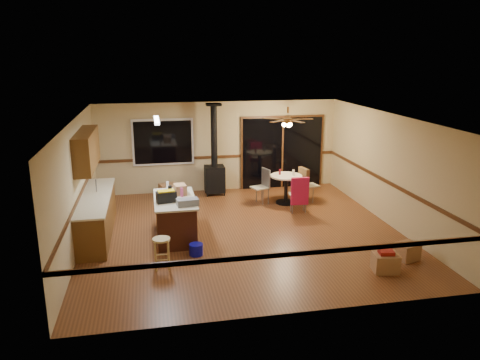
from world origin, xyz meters
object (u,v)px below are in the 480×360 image
object	(u,v)px
wood_stove	(215,170)
chair_right	(304,181)
chair_left	(263,182)
dining_table	(286,184)
toolbox_black	(166,197)
toolbox_grey	(187,202)
box_corner_b	(407,251)
blue_bucket	(196,249)
box_under_window	(168,190)
chair_near	(300,191)
box_corner_a	(385,263)
bar_stool	(162,253)
kitchen_island	(175,218)

from	to	relation	value
wood_stove	chair_right	size ratio (longest dim) A/B	3.60
chair_left	chair_right	world-z (taller)	same
dining_table	chair_left	world-z (taller)	chair_left
toolbox_black	dining_table	xyz separation A→B (m)	(3.25, 2.10, -0.48)
toolbox_grey	box_corner_b	xyz separation A→B (m)	(4.17, -1.49, -0.80)
blue_bucket	box_under_window	xyz separation A→B (m)	(-0.37, 4.12, 0.07)
chair_near	box_corner_b	size ratio (longest dim) A/B	1.71
dining_table	box_corner_a	size ratio (longest dim) A/B	1.88
wood_stove	blue_bucket	world-z (taller)	wood_stove
bar_stool	dining_table	world-z (taller)	dining_table
box_under_window	chair_left	bearing A→B (deg)	-23.77
dining_table	chair_right	size ratio (longest dim) A/B	1.22
dining_table	toolbox_grey	bearing A→B (deg)	-139.78
kitchen_island	toolbox_black	size ratio (longest dim) A/B	4.10
bar_stool	wood_stove	bearing A→B (deg)	70.13
wood_stove	chair_right	distance (m)	2.57
kitchen_island	chair_right	world-z (taller)	chair_right
wood_stove	chair_right	xyz separation A→B (m)	(2.29, -1.17, -0.13)
blue_bucket	box_under_window	size ratio (longest dim) A/B	0.61
dining_table	chair_near	bearing A→B (deg)	-84.24
chair_right	box_under_window	world-z (taller)	chair_right
chair_right	box_corner_a	size ratio (longest dim) A/B	1.54
wood_stove	box_under_window	bearing A→B (deg)	178.12
kitchen_island	toolbox_grey	xyz separation A→B (m)	(0.23, -0.53, 0.52)
wood_stove	chair_near	world-z (taller)	wood_stove
toolbox_grey	toolbox_black	size ratio (longest dim) A/B	1.08
wood_stove	toolbox_grey	world-z (taller)	wood_stove
bar_stool	blue_bucket	size ratio (longest dim) A/B	2.17
kitchen_island	chair_right	size ratio (longest dim) A/B	2.40
wood_stove	chair_left	bearing A→B (deg)	-42.13
box_under_window	dining_table	bearing A→B (deg)	-21.70
chair_left	wood_stove	bearing A→B (deg)	137.87
box_under_window	toolbox_black	bearing A→B (deg)	-92.70
toolbox_black	bar_stool	bearing A→B (deg)	-97.31
wood_stove	kitchen_island	bearing A→B (deg)	-113.09
wood_stove	toolbox_black	world-z (taller)	wood_stove
wood_stove	box_under_window	xyz separation A→B (m)	(-1.33, 0.04, -0.55)
dining_table	kitchen_island	bearing A→B (deg)	-148.71
kitchen_island	chair_left	distance (m)	3.17
kitchen_island	dining_table	xyz separation A→B (m)	(3.07, 1.86, 0.08)
toolbox_grey	bar_stool	bearing A→B (deg)	-120.79
bar_stool	box_under_window	xyz separation A→B (m)	(0.32, 4.60, -0.12)
box_corner_b	toolbox_grey	bearing A→B (deg)	160.31
toolbox_black	bar_stool	size ratio (longest dim) A/B	0.68
toolbox_black	blue_bucket	distance (m)	1.31
toolbox_grey	chair_right	world-z (taller)	toolbox_grey
chair_left	box_corner_a	distance (m)	4.62
toolbox_black	chair_near	xyz separation A→B (m)	(3.34, 1.21, -0.42)
toolbox_grey	box_under_window	xyz separation A→B (m)	(-0.26, 3.62, -0.79)
kitchen_island	wood_stove	bearing A→B (deg)	66.91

